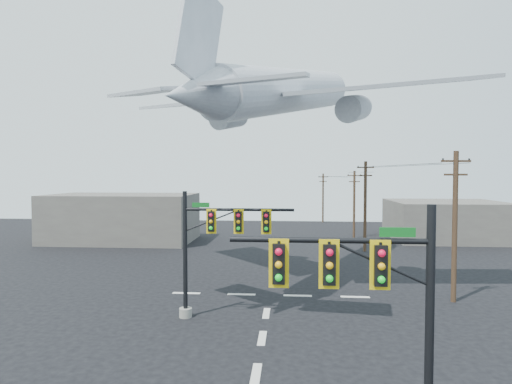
# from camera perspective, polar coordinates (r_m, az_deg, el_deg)

# --- Properties ---
(ground) EXTENTS (120.00, 120.00, 0.00)m
(ground) POSITION_cam_1_polar(r_m,az_deg,el_deg) (19.98, 0.01, -23.08)
(ground) COLOR black
(ground) RESTS_ON ground
(lane_markings) EXTENTS (14.00, 21.20, 0.01)m
(lane_markings) POSITION_cam_1_polar(r_m,az_deg,el_deg) (24.89, 1.03, -17.78)
(lane_markings) COLOR silver
(lane_markings) RESTS_ON ground
(signal_mast_near) EXTENTS (6.37, 0.85, 7.71)m
(signal_mast_near) POSITION_cam_1_polar(r_m,az_deg,el_deg) (13.80, 16.15, -15.80)
(signal_mast_near) COLOR gray
(signal_mast_near) RESTS_ON ground
(signal_mast_far) EXTENTS (6.87, 0.83, 7.58)m
(signal_mast_far) POSITION_cam_1_polar(r_m,az_deg,el_deg) (25.65, -5.93, -7.32)
(signal_mast_far) COLOR gray
(signal_mast_far) RESTS_ON ground
(utility_pole_a) EXTENTS (2.03, 0.43, 10.14)m
(utility_pole_a) POSITION_cam_1_polar(r_m,az_deg,el_deg) (31.55, 24.98, -3.81)
(utility_pole_a) COLOR #412F1C
(utility_pole_a) RESTS_ON ground
(utility_pole_b) EXTENTS (1.97, 0.73, 10.00)m
(utility_pole_b) POSITION_cam_1_polar(r_m,az_deg,el_deg) (48.84, 14.35, -1.61)
(utility_pole_b) COLOR #412F1C
(utility_pole_b) RESTS_ON ground
(utility_pole_c) EXTENTS (1.85, 0.31, 9.02)m
(utility_pole_c) POSITION_cam_1_polar(r_m,az_deg,el_deg) (58.46, 12.96, -1.45)
(utility_pole_c) COLOR #412F1C
(utility_pole_c) RESTS_ON ground
(utility_pole_d) EXTENTS (1.73, 0.71, 8.67)m
(utility_pole_d) POSITION_cam_1_polar(r_m,az_deg,el_deg) (76.78, 8.92, -0.64)
(utility_pole_d) COLOR #412F1C
(utility_pole_d) RESTS_ON ground
(power_lines) EXTENTS (6.87, 47.07, 1.18)m
(power_lines) POSITION_cam_1_polar(r_m,az_deg,el_deg) (53.58, 13.62, 2.53)
(power_lines) COLOR black
(airliner) EXTENTS (28.01, 30.49, 9.03)m
(airliner) POSITION_cam_1_polar(r_m,az_deg,el_deg) (35.46, 4.26, 13.16)
(airliner) COLOR silver
(building_left) EXTENTS (18.00, 10.00, 6.00)m
(building_left) POSITION_cam_1_polar(r_m,az_deg,el_deg) (57.42, -17.41, -3.29)
(building_left) COLOR #615D56
(building_left) RESTS_ON ground
(building_right) EXTENTS (14.00, 12.00, 5.00)m
(building_right) POSITION_cam_1_polar(r_m,az_deg,el_deg) (61.82, 24.01, -3.45)
(building_right) COLOR #615D56
(building_right) RESTS_ON ground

